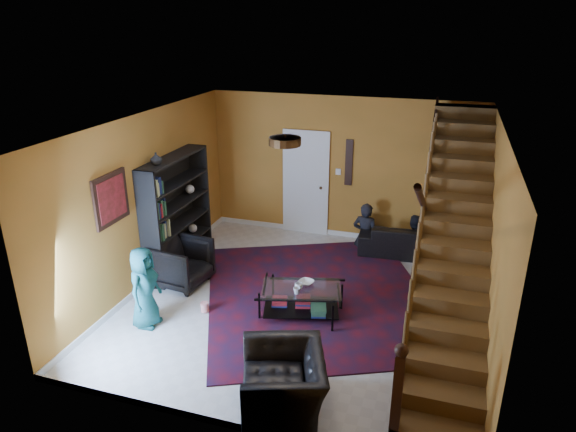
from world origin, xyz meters
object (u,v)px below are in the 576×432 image
at_px(bookshelf, 178,215).
at_px(sofa, 413,240).
at_px(armchair_left, 181,263).
at_px(coffee_table, 301,300).
at_px(armchair_right, 283,382).

relative_size(bookshelf, sofa, 1.02).
relative_size(sofa, armchair_left, 2.34).
bearing_deg(coffee_table, bookshelf, 159.78).
distance_m(bookshelf, armchair_right, 4.08).
bearing_deg(armchair_left, coffee_table, -91.95).
bearing_deg(armchair_right, coffee_table, 170.19).
distance_m(sofa, coffee_table, 2.97).
bearing_deg(sofa, armchair_right, 73.11).
relative_size(bookshelf, armchair_left, 2.38).
relative_size(sofa, coffee_table, 1.52).
bearing_deg(bookshelf, armchair_right, -45.03).
xyz_separation_m(armchair_right, coffee_table, (-0.35, 1.93, -0.09)).
xyz_separation_m(armchair_left, coffee_table, (2.14, -0.31, -0.13)).
bearing_deg(coffee_table, armchair_right, -79.76).
bearing_deg(armchair_left, bookshelf, 36.64).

